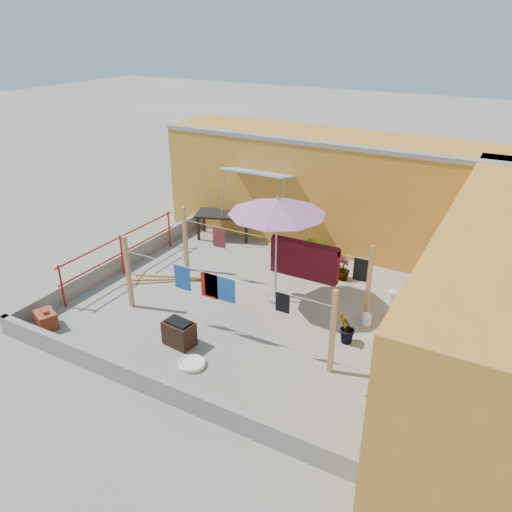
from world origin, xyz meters
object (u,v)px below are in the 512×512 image
(brick_stack, at_px, (46,320))
(white_basin, at_px, (192,364))
(brazier, at_px, (179,333))
(water_jug_b, at_px, (367,319))
(green_hose, at_px, (428,295))
(plant_back_a, at_px, (312,249))
(outdoor_table, at_px, (224,216))
(water_jug_a, at_px, (392,297))
(patio_umbrella, at_px, (277,207))

(brick_stack, distance_m, white_basin, 3.63)
(brazier, bearing_deg, water_jug_b, 39.39)
(white_basin, bearing_deg, green_hose, 55.38)
(plant_back_a, bearing_deg, green_hose, -5.51)
(outdoor_table, xyz_separation_m, water_jug_a, (5.65, -1.41, -0.57))
(patio_umbrella, bearing_deg, outdoor_table, 139.54)
(white_basin, relative_size, plant_back_a, 0.64)
(water_jug_a, relative_size, green_hose, 0.67)
(brick_stack, xyz_separation_m, water_jug_a, (6.37, 4.79, -0.05))
(brick_stack, relative_size, white_basin, 1.15)
(brazier, bearing_deg, water_jug_a, 48.56)
(patio_umbrella, xyz_separation_m, water_jug_a, (2.50, 1.27, -2.25))
(patio_umbrella, xyz_separation_m, brick_stack, (-3.87, -3.51, -2.20))
(brazier, xyz_separation_m, plant_back_a, (0.88, 4.87, 0.15))
(patio_umbrella, xyz_separation_m, plant_back_a, (-0.04, 2.27, -1.96))
(patio_umbrella, bearing_deg, water_jug_a, 27.00)
(white_basin, bearing_deg, plant_back_a, 87.53)
(outdoor_table, bearing_deg, water_jug_a, -14.03)
(outdoor_table, relative_size, water_jug_b, 6.11)
(brick_stack, xyz_separation_m, plant_back_a, (3.83, 5.79, 0.23))
(water_jug_b, height_order, green_hose, water_jug_b)
(white_basin, bearing_deg, patio_umbrella, 84.97)
(outdoor_table, distance_m, green_hose, 6.43)
(brick_stack, bearing_deg, patio_umbrella, 42.20)
(water_jug_b, distance_m, plant_back_a, 3.24)
(plant_back_a, bearing_deg, brazier, -100.22)
(patio_umbrella, height_order, brick_stack, patio_umbrella)
(water_jug_b, bearing_deg, water_jug_a, 79.59)
(outdoor_table, bearing_deg, white_basin, -63.43)
(brazier, height_order, white_basin, brazier)
(water_jug_b, bearing_deg, patio_umbrella, -179.49)
(patio_umbrella, height_order, water_jug_a, patio_umbrella)
(outdoor_table, distance_m, plant_back_a, 3.15)
(water_jug_a, bearing_deg, patio_umbrella, -153.00)
(brick_stack, relative_size, plant_back_a, 0.73)
(brick_stack, relative_size, green_hose, 1.28)
(water_jug_b, bearing_deg, green_hose, 64.35)
(water_jug_a, height_order, water_jug_b, water_jug_a)
(patio_umbrella, distance_m, outdoor_table, 4.47)
(brick_stack, bearing_deg, outdoor_table, 83.35)
(water_jug_b, height_order, plant_back_a, plant_back_a)
(patio_umbrella, bearing_deg, brick_stack, -137.80)
(outdoor_table, relative_size, plant_back_a, 2.20)
(outdoor_table, relative_size, white_basin, 3.47)
(brazier, bearing_deg, plant_back_a, 79.78)
(patio_umbrella, bearing_deg, white_basin, -95.03)
(water_jug_a, distance_m, green_hose, 0.99)
(green_hose, bearing_deg, water_jug_a, -135.64)
(outdoor_table, height_order, brazier, outdoor_table)
(patio_umbrella, height_order, white_basin, patio_umbrella)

